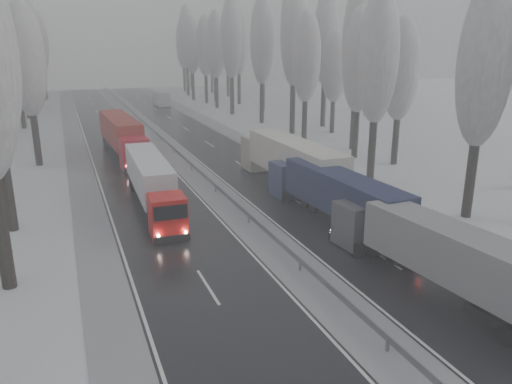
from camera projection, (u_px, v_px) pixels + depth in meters
carriageway_right at (265, 180)px, 45.25m from camera, size 7.50×200.00×0.03m
carriageway_left at (148, 192)px, 41.61m from camera, size 7.50×200.00×0.03m
median_slush at (209, 186)px, 43.43m from camera, size 3.00×200.00×0.04m
shoulder_right at (313, 175)px, 46.97m from camera, size 2.40×200.00×0.04m
shoulder_left at (86, 199)px, 39.88m from camera, size 2.40×200.00×0.04m
median_guardrail at (209, 180)px, 43.25m from camera, size 0.12×200.00×0.76m
tree_16 at (485, 64)px, 32.80m from camera, size 3.60×3.60×16.53m
tree_18 at (378, 58)px, 42.74m from camera, size 3.60×3.60×16.58m
tree_19 at (401, 70)px, 48.60m from camera, size 3.60×3.60×14.57m
tree_20 at (360, 61)px, 51.34m from camera, size 3.60×3.60×15.71m
tree_21 at (358, 42)px, 55.14m from camera, size 3.60×3.60×18.62m
tree_22 at (306, 58)px, 60.31m from camera, size 3.60×3.60×15.86m
tree_23 at (335, 68)px, 66.49m from camera, size 3.60×3.60×13.55m
tree_24 at (294, 33)px, 64.60m from camera, size 3.60×3.60×20.49m
tree_25 at (326, 38)px, 70.77m from camera, size 3.60×3.60×19.44m
tree_26 at (262, 42)px, 73.94m from camera, size 3.60×3.60×18.78m
tree_27 at (294, 46)px, 80.21m from camera, size 3.60×3.60×17.62m
tree_28 at (231, 38)px, 82.89m from camera, size 3.60×3.60×19.62m
tree_29 at (263, 44)px, 89.30m from camera, size 3.60×3.60×18.11m
tree_30 at (216, 45)px, 91.99m from camera, size 3.60×3.60×17.86m
tree_31 at (239, 42)px, 97.48m from camera, size 3.60×3.60×18.58m
tree_32 at (205, 47)px, 98.81m from camera, size 3.60×3.60×17.33m
tree_33 at (215, 56)px, 104.02m from camera, size 3.60×3.60×14.33m
tree_34 at (192, 45)px, 104.78m from camera, size 3.60×3.60×17.63m
tree_35 at (227, 43)px, 111.44m from camera, size 3.60×3.60×18.25m
tree_36 at (186, 37)px, 113.54m from camera, size 3.60×3.60×20.23m
tree_37 at (211, 48)px, 120.25m from camera, size 3.60×3.60×16.37m
tree_38 at (183, 44)px, 123.97m from camera, size 3.60×3.60×17.97m
tree_39 at (190, 48)px, 128.85m from camera, size 3.60×3.60×16.19m
tree_62 at (26, 60)px, 47.85m from camera, size 3.60×3.60×16.04m
tree_68 at (14, 52)px, 69.46m from camera, size 3.60×3.60×16.65m
tree_70 at (20, 49)px, 78.46m from camera, size 3.60×3.60×17.09m
tree_72 at (8, 56)px, 86.26m from camera, size 3.60×3.60×15.11m
tree_74 at (32, 39)px, 96.39m from camera, size 3.60×3.60×19.68m
tree_76 at (40, 42)px, 105.33m from camera, size 3.60×3.60×18.55m
tree_77 at (14, 55)px, 107.72m from camera, size 3.60×3.60×14.32m
tree_78 at (23, 39)px, 109.80m from camera, size 3.60×3.60×19.55m
tree_79 at (11, 47)px, 112.86m from camera, size 3.60×3.60×17.07m
truck_grey_tarp at (443, 254)px, 24.33m from camera, size 3.58×14.26×3.63m
truck_blue_box at (334, 193)px, 33.94m from camera, size 3.09×14.64×3.73m
truck_cream_box at (289, 160)px, 42.25m from camera, size 2.92×16.63×4.25m
box_truck_distant at (161, 99)px, 97.34m from camera, size 2.65×7.73×2.85m
truck_red_white at (151, 180)px, 37.45m from camera, size 2.61×14.30×3.65m
truck_red_red at (122, 134)px, 53.84m from camera, size 3.35×16.61×4.24m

